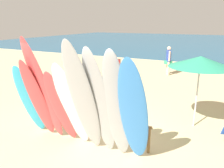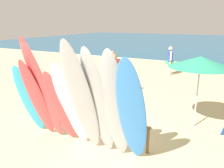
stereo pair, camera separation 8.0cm
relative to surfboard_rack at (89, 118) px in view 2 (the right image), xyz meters
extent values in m
plane|color=#D3BC8C|center=(0.00, 14.00, -0.53)|extent=(60.00, 60.00, 0.00)
cube|color=#235B7F|center=(0.00, 32.74, -0.52)|extent=(60.00, 40.00, 0.02)
cylinder|color=brown|center=(-1.59, 0.00, -0.22)|extent=(0.07, 0.07, 0.64)
cylinder|color=brown|center=(1.59, 0.00, -0.22)|extent=(0.07, 0.07, 0.64)
cylinder|color=brown|center=(0.00, 0.00, 0.10)|extent=(3.29, 0.06, 0.06)
ellipsoid|color=#289EC6|center=(-1.41, -0.57, 0.45)|extent=(0.64, 0.84, 1.97)
ellipsoid|color=#D13D42|center=(-1.03, -0.67, 0.55)|extent=(0.53, 0.94, 2.16)
ellipsoid|color=#D13D42|center=(-0.79, -0.70, 0.80)|extent=(0.58, 1.00, 2.66)
ellipsoid|color=#D13D42|center=(-0.37, -0.62, 0.44)|extent=(0.57, 0.87, 1.95)
ellipsoid|color=white|center=(-0.01, -0.69, 0.56)|extent=(0.58, 0.98, 2.18)
ellipsoid|color=#999EA3|center=(0.38, -0.81, 0.80)|extent=(0.59, 1.14, 2.67)
ellipsoid|color=#999EA3|center=(0.72, -0.71, 0.73)|extent=(0.52, 0.97, 2.53)
ellipsoid|color=#999EA3|center=(1.11, -0.70, 0.72)|extent=(0.59, 0.96, 2.51)
ellipsoid|color=#337AD1|center=(1.48, -0.74, 0.67)|extent=(0.64, 1.12, 2.41)
cylinder|color=beige|center=(0.31, 7.91, -0.14)|extent=(0.12, 0.12, 0.78)
cylinder|color=beige|center=(0.18, 8.21, -0.14)|extent=(0.12, 0.12, 0.78)
cube|color=#33A36B|center=(0.25, 8.06, 0.19)|extent=(0.42, 0.26, 0.19)
cube|color=#2D4CB2|center=(0.25, 8.06, 0.55)|extent=(0.35, 0.45, 0.61)
sphere|color=beige|center=(0.25, 8.06, 0.97)|extent=(0.22, 0.22, 0.22)
cylinder|color=beige|center=(0.35, 7.82, 0.59)|extent=(0.10, 0.10, 0.54)
cylinder|color=beige|center=(0.15, 8.30, 0.59)|extent=(0.10, 0.10, 0.54)
cylinder|color=#9E704C|center=(-2.10, 5.63, -0.17)|extent=(0.11, 0.11, 0.73)
cylinder|color=#9E704C|center=(-2.28, 5.86, -0.17)|extent=(0.11, 0.11, 0.73)
cube|color=orange|center=(-2.19, 5.75, 0.13)|extent=(0.39, 0.24, 0.17)
cube|color=#33A36B|center=(-2.19, 5.75, 0.48)|extent=(0.39, 0.41, 0.57)
sphere|color=#9E704C|center=(-2.19, 5.75, 0.86)|extent=(0.21, 0.21, 0.21)
cylinder|color=#9E704C|center=(-2.04, 5.56, 0.51)|extent=(0.09, 0.09, 0.50)
cylinder|color=#9E704C|center=(-2.34, 5.93, 0.51)|extent=(0.09, 0.09, 0.50)
cylinder|color=#9E704C|center=(-0.94, 3.06, -0.11)|extent=(0.13, 0.13, 0.85)
cylinder|color=#9E704C|center=(-0.77, 3.37, -0.11)|extent=(0.13, 0.13, 0.85)
cube|color=#33A36B|center=(-0.86, 3.22, 0.25)|extent=(0.46, 0.28, 0.20)
cube|color=#DB333D|center=(-0.86, 3.22, 0.65)|extent=(0.41, 0.49, 0.66)
sphere|color=#9E704C|center=(-0.86, 3.22, 1.10)|extent=(0.24, 0.24, 0.24)
cylinder|color=#9E704C|center=(-0.99, 2.97, 0.68)|extent=(0.10, 0.10, 0.59)
cylinder|color=#9E704C|center=(-0.72, 3.46, 0.68)|extent=(0.10, 0.10, 0.59)
cylinder|color=silver|center=(2.37, 1.90, 0.45)|extent=(0.04, 0.04, 1.97)
cone|color=#2D9370|center=(2.37, 1.90, 1.36)|extent=(1.70, 1.70, 0.30)
camera|label=1|loc=(2.80, -4.40, 2.39)|focal=35.27mm
camera|label=2|loc=(2.88, -4.36, 2.39)|focal=35.27mm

